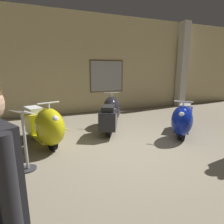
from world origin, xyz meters
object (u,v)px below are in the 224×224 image
object	(u,v)px
scooter_0	(45,126)
scooter_2	(183,119)
info_stanchion	(25,145)
scooter_1	(111,113)

from	to	relation	value
scooter_0	scooter_2	bearing A→B (deg)	58.82
info_stanchion	scooter_1	bearing A→B (deg)	37.43
scooter_1	info_stanchion	xyz separation A→B (m)	(-2.13, -1.63, -0.02)
scooter_0	info_stanchion	bearing A→B (deg)	-39.26
scooter_0	scooter_2	size ratio (longest dim) A/B	1.21
scooter_2	info_stanchion	size ratio (longest dim) A/B	1.35
scooter_2	info_stanchion	bearing A→B (deg)	-37.56
scooter_0	scooter_1	distance (m)	1.93
scooter_0	scooter_1	size ratio (longest dim) A/B	1.02
scooter_0	scooter_2	distance (m)	3.35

